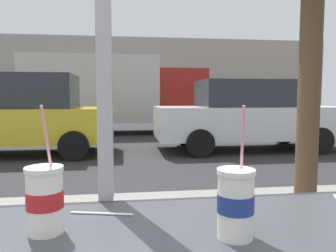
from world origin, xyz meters
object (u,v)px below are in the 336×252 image
at_px(soda_cup_right, 236,202).
at_px(parked_car_yellow, 23,115).
at_px(box_truck, 114,92).
at_px(parked_car_white, 247,115).
at_px(soda_cup_left, 45,199).

bearing_deg(soda_cup_right, parked_car_yellow, 109.58).
height_order(parked_car_yellow, box_truck, box_truck).
bearing_deg(parked_car_white, parked_car_yellow, 180.00).
xyz_separation_m(soda_cup_right, parked_car_yellow, (-2.57, 7.23, -0.17)).
distance_m(parked_car_white, box_truck, 5.59).
height_order(soda_cup_left, box_truck, box_truck).
distance_m(soda_cup_left, parked_car_white, 7.87).
distance_m(parked_car_yellow, box_truck, 4.81).
bearing_deg(soda_cup_right, box_truck, 92.99).
xyz_separation_m(parked_car_yellow, box_truck, (1.97, 4.34, 0.61)).
bearing_deg(box_truck, soda_cup_left, -89.34).
relative_size(soda_cup_left, soda_cup_right, 1.00).
relative_size(soda_cup_right, parked_car_white, 0.07).
xyz_separation_m(soda_cup_left, soda_cup_right, (0.47, -0.09, 0.00)).
height_order(soda_cup_left, parked_car_yellow, parked_car_yellow).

